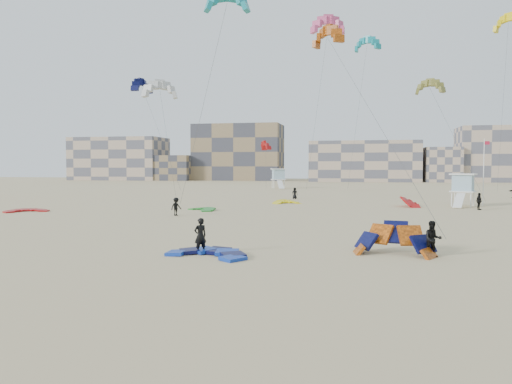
% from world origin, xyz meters
% --- Properties ---
extents(ground, '(320.00, 320.00, 0.00)m').
position_xyz_m(ground, '(0.00, 0.00, 0.00)').
color(ground, tan).
rests_on(ground, ground).
extents(kite_ground_blue, '(4.95, 5.09, 0.73)m').
position_xyz_m(kite_ground_blue, '(0.84, 0.29, 0.00)').
color(kite_ground_blue, '#1830BF').
rests_on(kite_ground_blue, ground).
extents(kite_ground_orange, '(4.93, 4.85, 4.27)m').
position_xyz_m(kite_ground_orange, '(10.25, 2.59, 0.00)').
color(kite_ground_orange, orange).
rests_on(kite_ground_orange, ground).
extents(kite_ground_red, '(5.35, 5.40, 0.65)m').
position_xyz_m(kite_ground_red, '(-24.64, 20.48, 0.00)').
color(kite_ground_red, '#B1111A').
rests_on(kite_ground_red, ground).
extents(kite_ground_green, '(4.70, 4.71, 0.82)m').
position_xyz_m(kite_ground_green, '(-7.58, 25.57, 0.00)').
color(kite_ground_green, '#198E22').
rests_on(kite_ground_green, ground).
extents(kite_ground_red_far, '(3.86, 3.69, 3.45)m').
position_xyz_m(kite_ground_red_far, '(14.28, 34.96, 0.00)').
color(kite_ground_red_far, '#B1111A').
rests_on(kite_ground_red_far, ground).
extents(kite_ground_yellow, '(4.72, 4.80, 1.59)m').
position_xyz_m(kite_ground_yellow, '(-0.30, 36.85, 0.00)').
color(kite_ground_yellow, '#FEFB13').
rests_on(kite_ground_yellow, ground).
extents(kitesurfer_main, '(0.82, 0.81, 1.90)m').
position_xyz_m(kitesurfer_main, '(0.21, 0.89, 0.95)').
color(kitesurfer_main, black).
rests_on(kitesurfer_main, ground).
extents(kitesurfer_b, '(0.97, 0.79, 1.86)m').
position_xyz_m(kitesurfer_b, '(12.14, 2.30, 0.93)').
color(kitesurfer_b, black).
rests_on(kitesurfer_b, ground).
extents(kitesurfer_c, '(1.14, 1.26, 1.70)m').
position_xyz_m(kitesurfer_c, '(-8.30, 19.78, 0.85)').
color(kitesurfer_c, black).
rests_on(kitesurfer_c, ground).
extents(kitesurfer_d, '(0.69, 1.14, 1.82)m').
position_xyz_m(kitesurfer_d, '(20.93, 32.01, 0.91)').
color(kitesurfer_d, black).
rests_on(kitesurfer_d, ground).
extents(kitesurfer_e, '(0.89, 0.69, 1.62)m').
position_xyz_m(kitesurfer_e, '(-0.38, 45.45, 0.81)').
color(kitesurfer_e, black).
rests_on(kitesurfer_e, ground).
extents(kite_fly_teal_a, '(7.40, 4.73, 19.75)m').
position_xyz_m(kite_fly_teal_a, '(-3.28, 19.67, 19.20)').
color(kite_fly_teal_a, teal).
rests_on(kite_fly_teal_a, ground).
extents(kite_fly_orange, '(10.16, 28.59, 17.87)m').
position_xyz_m(kite_fly_orange, '(5.13, 27.96, 17.78)').
color(kite_fly_orange, orange).
rests_on(kite_fly_orange, ground).
extents(kite_fly_grey, '(5.69, 5.60, 14.08)m').
position_xyz_m(kite_fly_grey, '(-14.86, 32.06, 13.58)').
color(kite_fly_grey, silver).
rests_on(kite_fly_grey, ground).
extents(kite_fly_pink, '(6.18, 8.76, 23.57)m').
position_xyz_m(kite_fly_pink, '(4.24, 43.84, 23.28)').
color(kite_fly_pink, '#E25C99').
rests_on(kite_fly_pink, ground).
extents(kite_fly_olive, '(6.38, 13.62, 14.62)m').
position_xyz_m(kite_fly_olive, '(16.95, 41.23, 14.34)').
color(kite_fly_olive, olive).
rests_on(kite_fly_olive, ground).
extents(kite_fly_yellow, '(5.67, 5.68, 24.33)m').
position_xyz_m(kite_fly_yellow, '(28.14, 50.07, 24.03)').
color(kite_fly_yellow, '#FEFB13').
rests_on(kite_fly_yellow, ground).
extents(kite_fly_navy, '(7.77, 4.70, 16.67)m').
position_xyz_m(kite_fly_navy, '(-23.25, 45.47, 16.35)').
color(kite_fly_navy, '#0C0E3E').
rests_on(kite_fly_navy, ground).
extents(kite_fly_teal_b, '(5.46, 8.69, 24.44)m').
position_xyz_m(kite_fly_teal_b, '(9.52, 59.39, 24.20)').
color(kite_fly_teal_b, teal).
rests_on(kite_fly_teal_b, ground).
extents(kite_fly_red, '(4.14, 4.09, 8.22)m').
position_xyz_m(kite_fly_red, '(-7.16, 59.60, 8.00)').
color(kite_fly_red, '#B1111A').
rests_on(kite_fly_red, ground).
extents(lifeguard_tower_near, '(3.42, 5.59, 3.78)m').
position_xyz_m(lifeguard_tower_near, '(20.20, 36.68, 1.87)').
color(lifeguard_tower_near, white).
rests_on(lifeguard_tower_near, ground).
extents(lifeguard_tower_far, '(3.67, 6.05, 4.11)m').
position_xyz_m(lifeguard_tower_far, '(-7.90, 77.93, 2.04)').
color(lifeguard_tower_far, white).
rests_on(lifeguard_tower_far, ground).
extents(flagpole, '(0.64, 0.10, 7.82)m').
position_xyz_m(flagpole, '(22.70, 38.04, 4.11)').
color(flagpole, white).
rests_on(flagpole, ground).
extents(condo_west_a, '(30.00, 15.00, 14.00)m').
position_xyz_m(condo_west_a, '(-70.00, 130.00, 7.00)').
color(condo_west_a, tan).
rests_on(condo_west_a, ground).
extents(condo_west_b, '(28.00, 14.00, 18.00)m').
position_xyz_m(condo_west_b, '(-30.00, 134.00, 9.00)').
color(condo_west_b, '#816B4E').
rests_on(condo_west_b, ground).
extents(condo_mid, '(32.00, 16.00, 12.00)m').
position_xyz_m(condo_mid, '(10.00, 130.00, 6.00)').
color(condo_mid, tan).
rests_on(condo_mid, ground).
extents(condo_east, '(26.00, 14.00, 16.00)m').
position_xyz_m(condo_east, '(50.00, 132.00, 8.00)').
color(condo_east, tan).
rests_on(condo_east, ground).
extents(condo_fill_left, '(12.00, 10.00, 8.00)m').
position_xyz_m(condo_fill_left, '(-50.00, 128.00, 4.00)').
color(condo_fill_left, '#816B4E').
rests_on(condo_fill_left, ground).
extents(condo_fill_right, '(10.00, 10.00, 10.00)m').
position_xyz_m(condo_fill_right, '(32.00, 128.00, 5.00)').
color(condo_fill_right, tan).
rests_on(condo_fill_right, ground).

